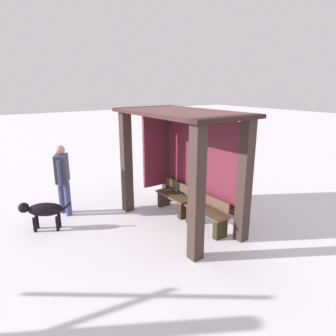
% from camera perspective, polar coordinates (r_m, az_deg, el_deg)
% --- Properties ---
extents(ground_plane, '(60.00, 60.00, 0.00)m').
position_cam_1_polar(ground_plane, '(6.70, 2.03, -10.49)').
color(ground_plane, white).
extents(bus_shelter, '(2.96, 1.58, 2.46)m').
position_cam_1_polar(bus_shelter, '(6.35, 2.96, 3.42)').
color(bus_shelter, '#352620').
rests_on(bus_shelter, ground).
extents(bench_left_inside, '(1.05, 0.37, 0.71)m').
position_cam_1_polar(bench_left_inside, '(7.16, 1.29, -5.89)').
color(bench_left_inside, '#4E3B29').
rests_on(bench_left_inside, ground).
extents(bench_center_inside, '(1.05, 0.34, 0.71)m').
position_cam_1_polar(bench_center_inside, '(6.34, 7.49, -8.97)').
color(bench_center_inside, brown).
rests_on(bench_center_inside, ground).
extents(person_walking, '(0.60, 0.42, 1.66)m').
position_cam_1_polar(person_walking, '(7.22, -19.63, -1.23)').
color(person_walking, '#3A3B54').
rests_on(person_walking, ground).
extents(dog, '(0.60, 0.96, 0.62)m').
position_cam_1_polar(dog, '(6.75, -22.91, -7.50)').
color(dog, black).
rests_on(dog, ground).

